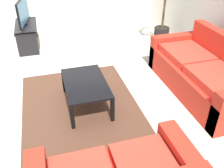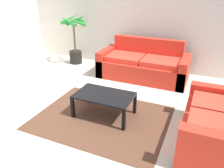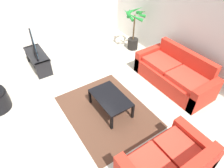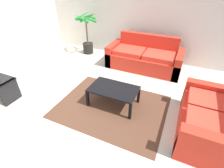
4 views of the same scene
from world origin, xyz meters
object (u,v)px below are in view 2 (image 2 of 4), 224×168
couch_loveseat (219,127)px  coffee_table (104,97)px  potted_palm (75,40)px  couch_main (143,66)px

couch_loveseat → coffee_table: couch_loveseat is taller
coffee_table → potted_palm: 2.91m
couch_loveseat → potted_palm: (-3.72, 2.22, 0.36)m
couch_loveseat → coffee_table: size_ratio=1.54×
couch_main → coffee_table: (-0.13, -1.89, 0.05)m
couch_main → potted_palm: (-2.06, 0.27, 0.35)m
coffee_table → couch_main: bearing=86.2°
potted_palm → coffee_table: bearing=-48.2°
couch_main → coffee_table: bearing=-93.8°
couch_main → coffee_table: couch_main is taller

